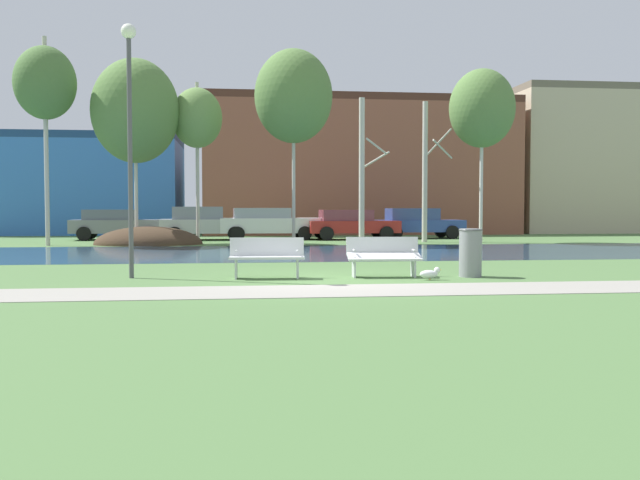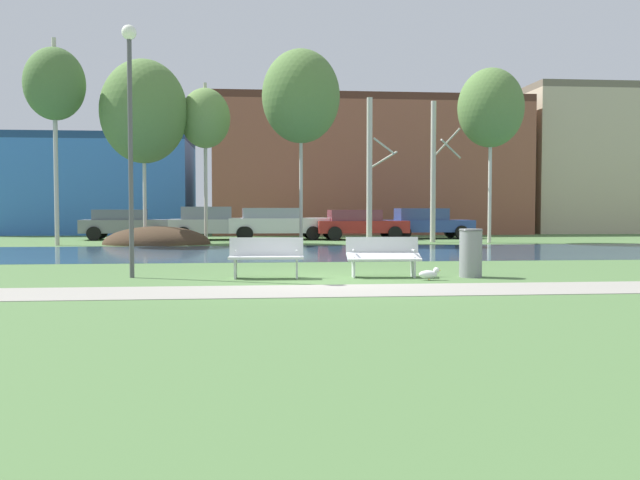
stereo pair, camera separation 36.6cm
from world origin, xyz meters
name	(u,v)px [view 2 (the right image)]	position (x,y,z in m)	size (l,w,h in m)	color
ground_plane	(297,251)	(0.00, 10.00, 0.00)	(120.00, 120.00, 0.00)	#4C703D
paved_path_strip	(339,291)	(0.00, -1.89, 0.01)	(60.00, 1.90, 0.01)	gray
river_band	(299,252)	(0.00, 9.01, 0.00)	(80.00, 8.42, 0.01)	#33516B
soil_mound	(157,244)	(-5.44, 14.77, 0.00)	(4.36, 3.05, 1.47)	#423021
bench_left	(266,256)	(-1.27, 0.54, 0.47)	(1.63, 0.64, 0.87)	silver
bench_right	(383,256)	(1.28, 0.54, 0.47)	(1.63, 0.64, 0.87)	silver
trash_bin	(471,252)	(3.17, 0.33, 0.55)	(0.52, 0.52, 1.06)	gray
seagull	(429,274)	(2.12, -0.22, 0.13)	(0.47, 0.18, 0.27)	white
streetlamp	(130,110)	(-4.17, 0.93, 3.61)	(0.32, 0.32, 5.42)	#4C4C51
birch_far_left	(55,85)	(-9.26, 14.28, 6.33)	(2.38, 2.38, 8.16)	#BCB7A8
birch_left	(144,112)	(-5.94, 15.02, 5.42)	(3.53, 3.53, 7.55)	beige
birch_center_left	(205,119)	(-3.49, 15.67, 5.24)	(2.10, 2.10, 6.75)	#BCB7A8
birch_center	(301,96)	(0.45, 14.18, 6.00)	(3.16, 3.16, 7.91)	#BCB7A8
birch_center_right	(370,170)	(3.39, 14.71, 3.09)	(1.29, 2.18, 6.08)	beige
birch_right	(434,170)	(6.30, 15.37, 3.11)	(1.32, 2.35, 6.08)	#BCB7A8
birch_far_right	(491,108)	(8.56, 14.72, 5.72)	(2.79, 2.79, 7.41)	beige
parked_van_nearest_grey	(126,224)	(-7.42, 19.09, 0.75)	(4.24, 2.10, 1.40)	slate
parked_sedan_second_silver	(212,222)	(-3.41, 18.51, 0.80)	(4.11, 2.18, 1.54)	#B2B5BC
parked_hatch_third_white	(276,223)	(-0.40, 18.57, 0.79)	(4.71, 2.23, 1.48)	silver
parked_wagon_fourth_red	(359,224)	(3.46, 18.06, 0.74)	(4.27, 2.07, 1.39)	maroon
parked_suv_fifth_blue	(426,223)	(6.83, 18.88, 0.77)	(4.27, 2.04, 1.46)	#2D4793
building_blue_store	(88,185)	(-11.01, 27.61, 2.78)	(11.81, 7.33, 5.56)	#3870C6
building_brick_low	(365,168)	(5.14, 26.82, 3.83)	(17.52, 8.14, 7.66)	brown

